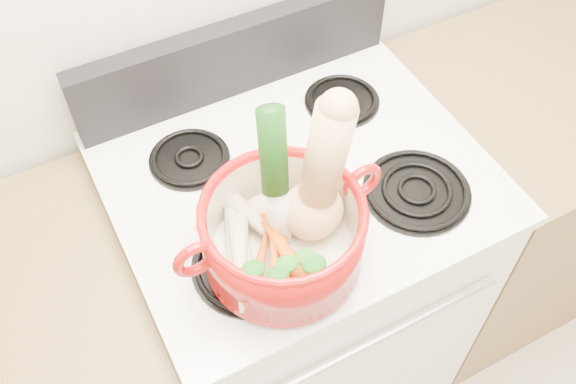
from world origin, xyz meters
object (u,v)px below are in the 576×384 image
squash (315,176)px  stove_body (296,288)px  dutch_oven (283,234)px  leek (278,181)px

squash → stove_body: bearing=59.8°
dutch_oven → squash: (0.07, 0.02, 0.11)m
dutch_oven → stove_body: bearing=51.9°
stove_body → dutch_oven: dutch_oven is taller
dutch_oven → squash: size_ratio=0.99×
dutch_oven → leek: 0.12m
dutch_oven → leek: size_ratio=0.95×
stove_body → dutch_oven: 0.62m
dutch_oven → leek: (0.01, 0.03, 0.11)m
stove_body → leek: 0.72m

